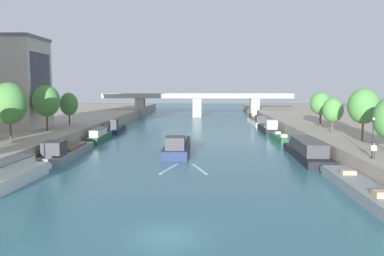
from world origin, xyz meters
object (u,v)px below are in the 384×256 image
(moored_boat_left_gap_after, at_px, (11,175))
(tree_left_second, at_px, (46,101))
(moored_boat_left_far, at_px, (99,136))
(tree_left_far, at_px, (69,104))
(moored_boat_right_lone, at_px, (361,188))
(lamppost_right_bank, at_px, (373,136))
(tree_left_by_lamp, at_px, (9,103))
(bridge_far, at_px, (197,102))
(person_on_quay, at_px, (374,150))
(moored_boat_left_downstream, at_px, (117,128))
(moored_boat_right_upstream, at_px, (307,150))
(tree_right_past_mid, at_px, (333,110))
(tree_right_third, at_px, (364,106))
(moored_boat_right_gap_after, at_px, (268,128))
(moored_boat_right_second, at_px, (257,121))
(tree_right_distant, at_px, (321,103))
(barge_midriver, at_px, (177,146))
(moored_boat_right_near, at_px, (253,116))
(moored_boat_right_midway, at_px, (280,138))

(moored_boat_left_gap_after, height_order, tree_left_second, tree_left_second)
(moored_boat_left_far, xyz_separation_m, tree_left_far, (-7.49, 6.12, 5.36))
(moored_boat_right_lone, xyz_separation_m, lamppost_right_bank, (2.86, 4.59, 4.20))
(tree_left_by_lamp, relative_size, bridge_far, 0.13)
(person_on_quay, bearing_deg, moored_boat_left_downstream, 130.87)
(moored_boat_left_gap_after, distance_m, tree_left_second, 28.50)
(moored_boat_right_upstream, height_order, tree_right_past_mid, tree_right_past_mid)
(tree_right_third, bearing_deg, tree_left_second, 166.11)
(moored_boat_left_downstream, xyz_separation_m, moored_boat_right_gap_after, (32.31, 2.44, -0.02))
(tree_right_third, distance_m, bridge_far, 76.20)
(moored_boat_left_gap_after, distance_m, tree_right_past_mid, 47.61)
(moored_boat_right_gap_after, bearing_deg, moored_boat_right_upstream, -89.50)
(moored_boat_left_downstream, xyz_separation_m, bridge_far, (16.17, 43.44, 3.86))
(moored_boat_right_upstream, height_order, moored_boat_right_second, moored_boat_right_second)
(moored_boat_left_downstream, bearing_deg, moored_boat_right_upstream, -41.06)
(moored_boat_left_far, height_order, bridge_far, bridge_far)
(moored_boat_right_upstream, bearing_deg, tree_right_distant, 68.76)
(tree_left_by_lamp, distance_m, tree_right_past_mid, 48.30)
(barge_midriver, xyz_separation_m, moored_boat_left_far, (-14.75, 10.74, 0.06))
(moored_boat_left_gap_after, relative_size, tree_right_third, 1.79)
(barge_midriver, distance_m, moored_boat_left_far, 18.25)
(moored_boat_right_near, height_order, tree_left_far, tree_left_far)
(barge_midriver, height_order, moored_boat_left_downstream, moored_boat_left_downstream)
(moored_boat_right_gap_after, relative_size, tree_left_by_lamp, 1.83)
(moored_boat_right_lone, relative_size, tree_right_past_mid, 3.01)
(tree_left_second, distance_m, tree_left_far, 10.63)
(moored_boat_left_gap_after, bearing_deg, person_on_quay, 4.23)
(bridge_far, bearing_deg, tree_left_second, -111.50)
(barge_midriver, xyz_separation_m, moored_boat_left_gap_after, (-14.99, -20.54, 0.18))
(moored_boat_left_far, relative_size, tree_left_far, 1.79)
(moored_boat_right_upstream, height_order, person_on_quay, person_on_quay)
(moored_boat_right_upstream, xyz_separation_m, lamppost_right_bank, (3.25, -12.69, 3.64))
(moored_boat_right_lone, xyz_separation_m, tree_left_far, (-40.68, 38.96, 5.80))
(moored_boat_right_lone, distance_m, moored_boat_right_gap_after, 48.10)
(moored_boat_left_far, xyz_separation_m, moored_boat_right_near, (33.17, 46.33, 0.04))
(tree_right_distant, distance_m, person_on_quay, 31.45)
(bridge_far, bearing_deg, moored_boat_right_upstream, -77.13)
(moored_boat_right_lone, bearing_deg, tree_left_far, 136.24)
(moored_boat_left_gap_after, height_order, moored_boat_right_second, moored_boat_right_second)
(moored_boat_left_downstream, bearing_deg, tree_right_past_mid, -24.90)
(moored_boat_left_gap_after, xyz_separation_m, tree_left_by_lamp, (-7.31, 14.66, 6.40))
(moored_boat_right_gap_after, bearing_deg, moored_boat_right_second, 90.88)
(tree_left_far, bearing_deg, barge_midriver, -37.17)
(moored_boat_right_lone, bearing_deg, barge_midriver, 129.84)
(moored_boat_right_gap_after, bearing_deg, barge_midriver, -124.34)
(moored_boat_right_midway, height_order, lamppost_right_bank, lamppost_right_bank)
(barge_midriver, bearing_deg, bridge_far, 88.61)
(tree_left_second, height_order, lamppost_right_bank, tree_left_second)
(moored_boat_right_lone, bearing_deg, tree_right_past_mid, 77.26)
(moored_boat_right_lone, height_order, moored_boat_right_second, moored_boat_right_second)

